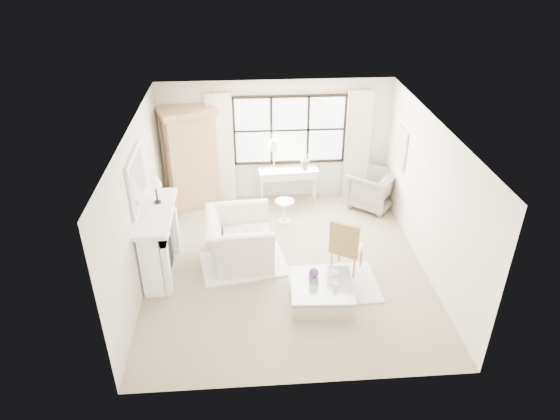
{
  "coord_description": "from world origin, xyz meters",
  "views": [
    {
      "loc": [
        -0.67,
        -7.46,
        5.48
      ],
      "look_at": [
        -0.1,
        0.2,
        1.06
      ],
      "focal_mm": 32.0,
      "sensor_mm": 36.0,
      "label": 1
    }
  ],
  "objects_px": {
    "club_armchair": "(239,239)",
    "console_table": "(288,185)",
    "armoire": "(191,158)",
    "coffee_table": "(321,294)"
  },
  "relations": [
    {
      "from": "console_table",
      "to": "armoire",
      "type": "bearing_deg",
      "value": 175.8
    },
    {
      "from": "coffee_table",
      "to": "armoire",
      "type": "bearing_deg",
      "value": 127.03
    },
    {
      "from": "club_armchair",
      "to": "coffee_table",
      "type": "distance_m",
      "value": 1.93
    },
    {
      "from": "armoire",
      "to": "coffee_table",
      "type": "distance_m",
      "value": 4.35
    },
    {
      "from": "console_table",
      "to": "club_armchair",
      "type": "xyz_separation_m",
      "value": [
        -1.1,
        -2.17,
        0.04
      ]
    },
    {
      "from": "armoire",
      "to": "console_table",
      "type": "height_order",
      "value": "armoire"
    },
    {
      "from": "coffee_table",
      "to": "console_table",
      "type": "bearing_deg",
      "value": 97.6
    },
    {
      "from": "club_armchair",
      "to": "console_table",
      "type": "bearing_deg",
      "value": -29.67
    },
    {
      "from": "console_table",
      "to": "coffee_table",
      "type": "distance_m",
      "value": 3.55
    },
    {
      "from": "armoire",
      "to": "club_armchair",
      "type": "distance_m",
      "value": 2.49
    }
  ]
}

